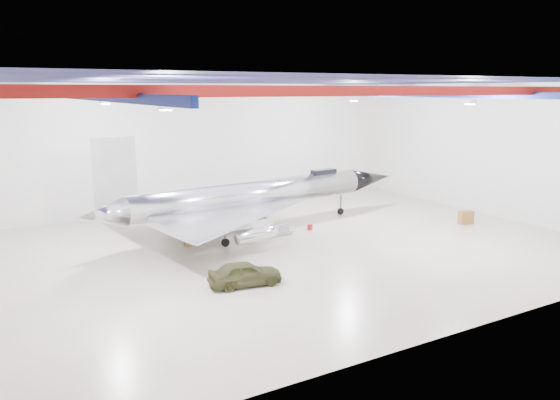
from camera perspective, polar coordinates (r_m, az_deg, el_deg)
floor at (r=36.87m, az=0.66°, el=-5.03°), size 40.00×40.00×0.00m
wall_back at (r=49.09m, az=-8.36°, el=5.54°), size 40.00×0.00×40.00m
wall_right at (r=48.98m, az=21.29°, el=4.87°), size 0.00×30.00×30.00m
ceiling at (r=35.36m, az=0.71°, el=12.33°), size 40.00×40.00×0.00m
ceiling_structure at (r=35.35m, az=0.70°, el=11.23°), size 39.50×29.50×1.08m
jet_aircraft at (r=40.86m, az=-2.87°, el=0.19°), size 27.81×17.53×7.58m
jeep at (r=29.88m, az=-3.67°, el=-7.67°), size 4.20×2.23×1.36m
desk at (r=45.68m, az=18.85°, el=-1.73°), size 1.24×0.80×1.05m
crate_ply at (r=37.80m, az=-9.58°, el=-4.51°), size 0.51×0.42×0.34m
toolbox_red at (r=44.26m, az=-4.78°, el=-2.05°), size 0.52×0.46×0.30m
engine_drum at (r=40.26m, az=0.90°, el=-3.26°), size 0.54×0.54×0.47m
parts_bin at (r=44.46m, az=-4.17°, el=-1.92°), size 0.68×0.61×0.39m
tool_chest at (r=41.69m, az=3.16°, el=-2.83°), size 0.46×0.46×0.37m
oil_barrel at (r=38.93m, az=-2.94°, el=-3.87°), size 0.62×0.56×0.35m
spares_box at (r=46.26m, az=-2.00°, el=-1.41°), size 0.38×0.38×0.33m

